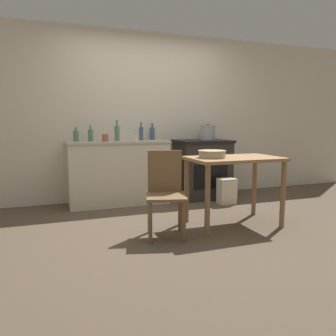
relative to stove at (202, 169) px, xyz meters
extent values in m
plane|color=brown|center=(-0.82, -1.24, -0.46)|extent=(14.00, 14.00, 0.00)
cube|color=beige|center=(-0.82, 0.34, 0.82)|extent=(8.00, 0.07, 2.55)
cube|color=beige|center=(-1.33, 0.04, -0.01)|extent=(1.42, 0.53, 0.89)
cube|color=#B6AD9C|center=(-1.33, 0.04, 0.44)|extent=(1.45, 0.56, 0.03)
cube|color=#2D2B28|center=(0.00, 0.00, -0.02)|extent=(0.79, 0.61, 0.87)
cube|color=black|center=(0.00, 0.00, 0.44)|extent=(0.83, 0.65, 0.04)
cube|color=black|center=(0.00, -0.31, -0.07)|extent=(0.55, 0.01, 0.37)
cube|color=#997047|center=(-0.28, -1.42, 0.32)|extent=(1.04, 0.65, 0.03)
cylinder|color=olive|center=(-0.75, -1.70, -0.08)|extent=(0.06, 0.06, 0.76)
cylinder|color=olive|center=(0.19, -1.70, -0.08)|extent=(0.06, 0.06, 0.76)
cylinder|color=olive|center=(-0.75, -1.15, -0.08)|extent=(0.06, 0.06, 0.76)
cylinder|color=olive|center=(0.19, -1.15, -0.08)|extent=(0.06, 0.06, 0.76)
cube|color=brown|center=(-1.16, -1.56, -0.03)|extent=(0.49, 0.49, 0.03)
cube|color=brown|center=(-1.11, -1.38, 0.21)|extent=(0.36, 0.12, 0.44)
cylinder|color=brown|center=(-1.36, -1.68, -0.25)|extent=(0.04, 0.04, 0.42)
cylinder|color=brown|center=(-1.04, -1.76, -0.25)|extent=(0.04, 0.04, 0.42)
cylinder|color=brown|center=(-1.27, -1.36, -0.25)|extent=(0.04, 0.04, 0.42)
cylinder|color=brown|center=(-0.96, -1.45, -0.25)|extent=(0.04, 0.04, 0.42)
cube|color=beige|center=(0.16, -0.51, -0.27)|extent=(0.25, 0.18, 0.37)
cylinder|color=#A8A8AD|center=(0.12, 0.06, 0.56)|extent=(0.23, 0.23, 0.21)
cylinder|color=#A8A8AD|center=(0.12, 0.06, 0.67)|extent=(0.24, 0.24, 0.02)
sphere|color=black|center=(0.12, 0.06, 0.70)|extent=(0.02, 0.02, 0.02)
cylinder|color=tan|center=(-0.55, -1.40, 0.37)|extent=(0.30, 0.30, 0.08)
cylinder|color=tan|center=(-0.55, -1.40, 0.41)|extent=(0.32, 0.32, 0.01)
cylinder|color=#3D5675|center=(-0.75, 0.24, 0.55)|extent=(0.07, 0.07, 0.19)
cylinder|color=#3D5675|center=(-0.75, 0.24, 0.68)|extent=(0.03, 0.03, 0.07)
cylinder|color=#3D5675|center=(-0.96, 0.12, 0.56)|extent=(0.06, 0.06, 0.19)
cylinder|color=#3D5675|center=(-0.96, 0.12, 0.69)|extent=(0.02, 0.02, 0.08)
cylinder|color=#517F5B|center=(-1.33, 0.07, 0.57)|extent=(0.07, 0.07, 0.22)
cylinder|color=#517F5B|center=(-1.33, 0.07, 0.72)|extent=(0.03, 0.03, 0.08)
cylinder|color=#517F5B|center=(-1.90, 0.12, 0.53)|extent=(0.07, 0.07, 0.15)
cylinder|color=#517F5B|center=(-1.90, 0.12, 0.63)|extent=(0.03, 0.03, 0.06)
cylinder|color=#517F5B|center=(-1.70, 0.12, 0.54)|extent=(0.07, 0.07, 0.16)
cylinder|color=#517F5B|center=(-1.70, 0.12, 0.65)|extent=(0.03, 0.03, 0.06)
cylinder|color=silver|center=(-1.13, -0.16, 0.51)|extent=(0.07, 0.07, 0.09)
cylinder|color=#B74C42|center=(-1.51, 0.01, 0.51)|extent=(0.09, 0.09, 0.10)
camera|label=1|loc=(-2.25, -4.64, 0.71)|focal=35.00mm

